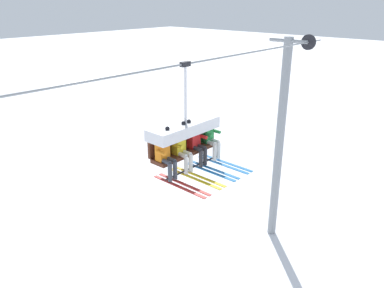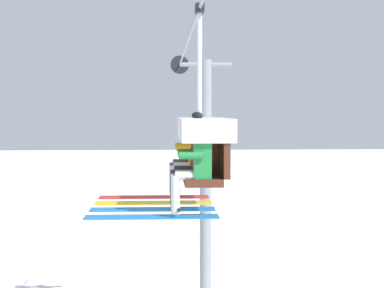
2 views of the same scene
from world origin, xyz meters
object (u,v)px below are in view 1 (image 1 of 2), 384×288
at_px(skier_red, 197,142).
at_px(skier_green, 211,137).
at_px(skier_orange, 166,154).
at_px(skier_yellow, 182,148).
at_px(lift_tower_far, 280,139).
at_px(chairlift_chair, 184,133).

bearing_deg(skier_red, skier_green, -0.68).
height_order(skier_orange, skier_yellow, same).
height_order(skier_orange, skier_green, skier_orange).
bearing_deg(lift_tower_far, skier_red, -171.65).
distance_m(chairlift_chair, skier_green, 0.94).
bearing_deg(chairlift_chair, skier_green, -14.35).
bearing_deg(chairlift_chair, lift_tower_far, 6.16).
distance_m(lift_tower_far, skier_yellow, 7.19).
distance_m(lift_tower_far, chairlift_chair, 6.97).
bearing_deg(chairlift_chair, skier_orange, -166.02).
distance_m(skier_orange, skier_yellow, 0.58).
bearing_deg(skier_yellow, chairlift_chair, 36.96).
bearing_deg(chairlift_chair, skier_yellow, -143.04).
xyz_separation_m(lift_tower_far, skier_yellow, (-6.87, -0.92, 1.90)).
bearing_deg(lift_tower_far, skier_orange, -172.92).
relative_size(chairlift_chair, skier_red, 1.61).
relative_size(lift_tower_far, skier_green, 5.22).
bearing_deg(chairlift_chair, skier_red, -36.96).
xyz_separation_m(skier_yellow, skier_green, (1.15, -0.01, -0.02)).
distance_m(lift_tower_far, skier_green, 6.09).
bearing_deg(skier_green, lift_tower_far, 9.25).
xyz_separation_m(skier_orange, skier_green, (1.72, -0.01, -0.02)).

